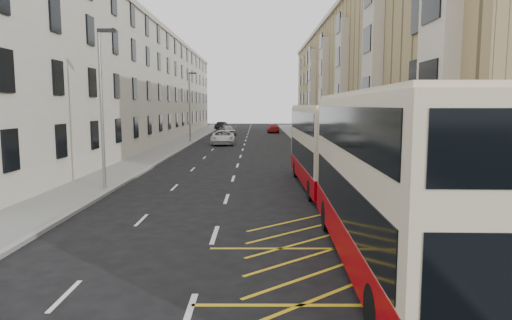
{
  "coord_description": "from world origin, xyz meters",
  "views": [
    {
      "loc": [
        1.45,
        -11.07,
        4.37
      ],
      "look_at": [
        1.4,
        7.17,
        2.19
      ],
      "focal_mm": 32.0,
      "sensor_mm": 36.0,
      "label": 1
    }
  ],
  "objects_px": {
    "street_lamp_near": "(102,100)",
    "pedestrian_near": "(490,262)",
    "car_red": "(273,129)",
    "double_decker_rear": "(324,146)",
    "pedestrian_mid": "(502,207)",
    "litter_bin": "(456,252)",
    "street_lamp_far": "(190,103)",
    "white_van": "(223,138)",
    "double_decker_front": "(392,181)",
    "car_silver": "(227,130)",
    "pedestrian_far": "(384,189)",
    "car_dark": "(221,126)"
  },
  "relations": [
    {
      "from": "car_red",
      "to": "pedestrian_near",
      "type": "bearing_deg",
      "value": 90.62
    },
    {
      "from": "street_lamp_near",
      "to": "car_dark",
      "type": "bearing_deg",
      "value": 88.91
    },
    {
      "from": "car_red",
      "to": "car_silver",
      "type": "bearing_deg",
      "value": 40.78
    },
    {
      "from": "street_lamp_far",
      "to": "car_silver",
      "type": "xyz_separation_m",
      "value": [
        3.41,
        14.04,
        -3.88
      ]
    },
    {
      "from": "double_decker_front",
      "to": "pedestrian_near",
      "type": "bearing_deg",
      "value": -60.69
    },
    {
      "from": "street_lamp_near",
      "to": "pedestrian_near",
      "type": "height_order",
      "value": "street_lamp_near"
    },
    {
      "from": "street_lamp_near",
      "to": "street_lamp_far",
      "type": "xyz_separation_m",
      "value": [
        0.0,
        30.0,
        0.0
      ]
    },
    {
      "from": "street_lamp_near",
      "to": "car_silver",
      "type": "distance_m",
      "value": 44.34
    },
    {
      "from": "street_lamp_near",
      "to": "white_van",
      "type": "height_order",
      "value": "street_lamp_near"
    },
    {
      "from": "double_decker_front",
      "to": "car_silver",
      "type": "distance_m",
      "value": 55.86
    },
    {
      "from": "car_dark",
      "to": "double_decker_rear",
      "type": "bearing_deg",
      "value": -69.26
    },
    {
      "from": "double_decker_rear",
      "to": "pedestrian_far",
      "type": "height_order",
      "value": "double_decker_rear"
    },
    {
      "from": "street_lamp_near",
      "to": "double_decker_rear",
      "type": "height_order",
      "value": "street_lamp_near"
    },
    {
      "from": "double_decker_rear",
      "to": "white_van",
      "type": "height_order",
      "value": "double_decker_rear"
    },
    {
      "from": "street_lamp_near",
      "to": "white_van",
      "type": "distance_m",
      "value": 28.53
    },
    {
      "from": "pedestrian_near",
      "to": "double_decker_rear",
      "type": "bearing_deg",
      "value": -123.11
    },
    {
      "from": "litter_bin",
      "to": "pedestrian_mid",
      "type": "distance_m",
      "value": 4.95
    },
    {
      "from": "street_lamp_near",
      "to": "double_decker_front",
      "type": "distance_m",
      "value": 16.12
    },
    {
      "from": "pedestrian_near",
      "to": "pedestrian_mid",
      "type": "xyz_separation_m",
      "value": [
        3.3,
        5.73,
        -0.11
      ]
    },
    {
      "from": "double_decker_rear",
      "to": "car_dark",
      "type": "xyz_separation_m",
      "value": [
        -10.2,
        59.63,
        -1.55
      ]
    },
    {
      "from": "pedestrian_far",
      "to": "car_silver",
      "type": "height_order",
      "value": "pedestrian_far"
    },
    {
      "from": "pedestrian_far",
      "to": "litter_bin",
      "type": "bearing_deg",
      "value": 113.01
    },
    {
      "from": "pedestrian_far",
      "to": "car_dark",
      "type": "xyz_separation_m",
      "value": [
        -11.66,
        65.93,
        -0.4
      ]
    },
    {
      "from": "street_lamp_far",
      "to": "pedestrian_near",
      "type": "bearing_deg",
      "value": -73.83
    },
    {
      "from": "street_lamp_far",
      "to": "white_van",
      "type": "relative_size",
      "value": 1.42
    },
    {
      "from": "pedestrian_near",
      "to": "car_silver",
      "type": "height_order",
      "value": "pedestrian_near"
    },
    {
      "from": "double_decker_front",
      "to": "white_van",
      "type": "relative_size",
      "value": 2.11
    },
    {
      "from": "pedestrian_mid",
      "to": "litter_bin",
      "type": "bearing_deg",
      "value": -158.51
    },
    {
      "from": "double_decker_rear",
      "to": "car_red",
      "type": "height_order",
      "value": "double_decker_rear"
    },
    {
      "from": "double_decker_rear",
      "to": "pedestrian_mid",
      "type": "relative_size",
      "value": 6.63
    },
    {
      "from": "double_decker_rear",
      "to": "car_silver",
      "type": "relative_size",
      "value": 2.49
    },
    {
      "from": "double_decker_front",
      "to": "pedestrian_mid",
      "type": "distance_m",
      "value": 5.79
    },
    {
      "from": "double_decker_rear",
      "to": "car_dark",
      "type": "distance_m",
      "value": 60.52
    },
    {
      "from": "white_van",
      "to": "car_red",
      "type": "height_order",
      "value": "white_van"
    },
    {
      "from": "double_decker_front",
      "to": "white_van",
      "type": "height_order",
      "value": "double_decker_front"
    },
    {
      "from": "street_lamp_near",
      "to": "double_decker_front",
      "type": "xyz_separation_m",
      "value": [
        11.35,
        -11.23,
        -2.24
      ]
    },
    {
      "from": "pedestrian_far",
      "to": "double_decker_front",
      "type": "bearing_deg",
      "value": 99.09
    },
    {
      "from": "street_lamp_far",
      "to": "car_dark",
      "type": "bearing_deg",
      "value": 87.85
    },
    {
      "from": "street_lamp_near",
      "to": "white_van",
      "type": "relative_size",
      "value": 1.42
    },
    {
      "from": "street_lamp_near",
      "to": "car_red",
      "type": "relative_size",
      "value": 1.76
    },
    {
      "from": "white_van",
      "to": "car_silver",
      "type": "height_order",
      "value": "white_van"
    },
    {
      "from": "pedestrian_mid",
      "to": "pedestrian_far",
      "type": "relative_size",
      "value": 0.9
    },
    {
      "from": "double_decker_rear",
      "to": "pedestrian_mid",
      "type": "distance_m",
      "value": 10.32
    },
    {
      "from": "double_decker_rear",
      "to": "litter_bin",
      "type": "xyz_separation_m",
      "value": [
        1.48,
        -12.91,
        -1.56
      ]
    },
    {
      "from": "double_decker_front",
      "to": "white_van",
      "type": "distance_m",
      "value": 39.95
    },
    {
      "from": "street_lamp_near",
      "to": "car_red",
      "type": "height_order",
      "value": "street_lamp_near"
    },
    {
      "from": "double_decker_front",
      "to": "pedestrian_near",
      "type": "distance_m",
      "value": 3.19
    },
    {
      "from": "white_van",
      "to": "street_lamp_far",
      "type": "bearing_deg",
      "value": 149.87
    },
    {
      "from": "pedestrian_near",
      "to": "street_lamp_far",
      "type": "bearing_deg",
      "value": -112.13
    },
    {
      "from": "double_decker_front",
      "to": "litter_bin",
      "type": "xyz_separation_m",
      "value": [
        1.48,
        -0.64,
        -1.73
      ]
    }
  ]
}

